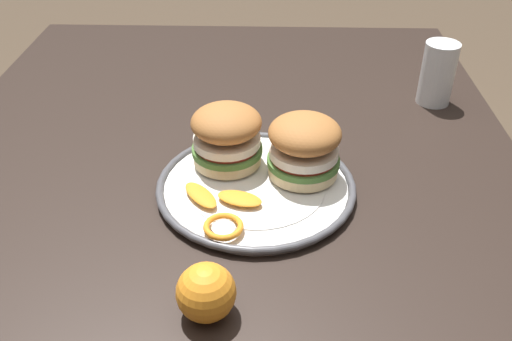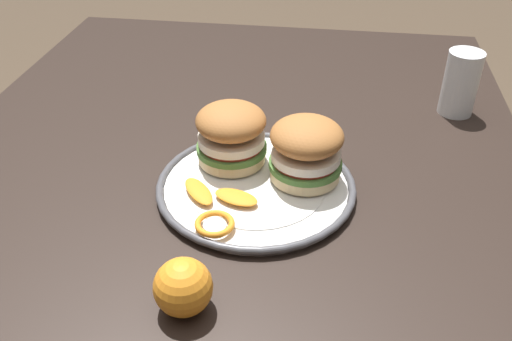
% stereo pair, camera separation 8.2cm
% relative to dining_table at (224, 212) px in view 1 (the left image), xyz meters
% --- Properties ---
extents(dining_table, '(1.36, 1.05, 0.77)m').
position_rel_dining_table_xyz_m(dining_table, '(0.00, 0.00, 0.00)').
color(dining_table, black).
rests_on(dining_table, ground).
extents(dinner_plate, '(0.32, 0.32, 0.02)m').
position_rel_dining_table_xyz_m(dinner_plate, '(-0.06, -0.06, 0.10)').
color(dinner_plate, white).
rests_on(dinner_plate, dining_table).
extents(sandwich_half_left, '(0.14, 0.14, 0.10)m').
position_rel_dining_table_xyz_m(sandwich_half_left, '(0.00, -0.01, 0.16)').
color(sandwich_half_left, beige).
rests_on(sandwich_half_left, dinner_plate).
extents(sandwich_half_right, '(0.15, 0.15, 0.10)m').
position_rel_dining_table_xyz_m(sandwich_half_right, '(-0.03, -0.13, 0.16)').
color(sandwich_half_right, beige).
rests_on(sandwich_half_right, dinner_plate).
extents(orange_peel_curled, '(0.07, 0.07, 0.01)m').
position_rel_dining_table_xyz_m(orange_peel_curled, '(-0.17, -0.02, 0.11)').
color(orange_peel_curled, orange).
rests_on(orange_peel_curled, dinner_plate).
extents(orange_peel_strip_long, '(0.08, 0.07, 0.01)m').
position_rel_dining_table_xyz_m(orange_peel_strip_long, '(-0.10, 0.02, 0.11)').
color(orange_peel_strip_long, orange).
rests_on(orange_peel_strip_long, dinner_plate).
extents(orange_peel_strip_short, '(0.06, 0.08, 0.01)m').
position_rel_dining_table_xyz_m(orange_peel_strip_short, '(-0.11, -0.04, 0.11)').
color(orange_peel_strip_short, orange).
rests_on(orange_peel_strip_short, dinner_plate).
extents(drinking_glass, '(0.07, 0.07, 0.13)m').
position_rel_dining_table_xyz_m(drinking_glass, '(0.26, -0.41, 0.15)').
color(drinking_glass, white).
rests_on(drinking_glass, dining_table).
extents(whole_orange, '(0.07, 0.07, 0.07)m').
position_rel_dining_table_xyz_m(whole_orange, '(-0.31, -0.01, 0.13)').
color(whole_orange, orange).
rests_on(whole_orange, dining_table).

